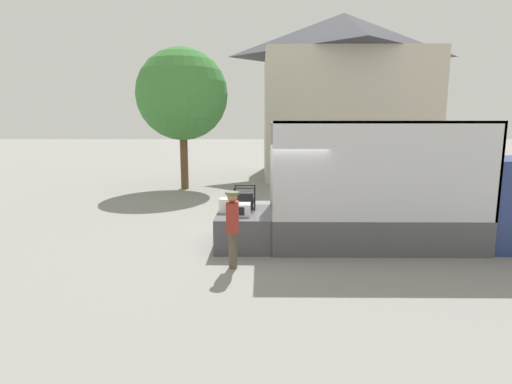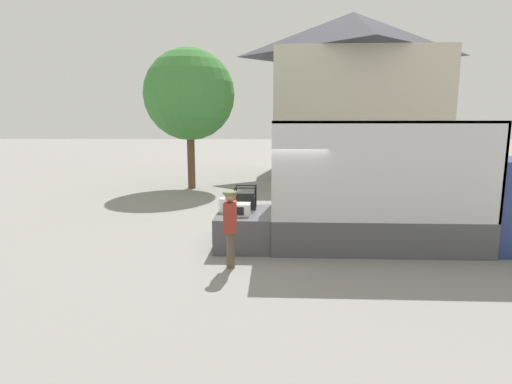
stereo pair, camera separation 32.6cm
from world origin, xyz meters
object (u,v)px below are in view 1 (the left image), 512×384
at_px(portable_generator, 245,200).
at_px(orange_bucket, 225,205).
at_px(box_truck, 432,209).
at_px(worker_person, 233,222).
at_px(street_tree, 182,95).
at_px(microwave, 240,209).

relative_size(portable_generator, orange_bucket, 1.70).
relative_size(box_truck, orange_bucket, 19.82).
height_order(worker_person, street_tree, street_tree).
distance_m(microwave, orange_bucket, 0.54).
distance_m(box_truck, portable_generator, 4.75).
distance_m(box_truck, street_tree, 12.63).
height_order(portable_generator, orange_bucket, portable_generator).
xyz_separation_m(box_truck, microwave, (-4.83, -0.38, 0.06)).
distance_m(orange_bucket, worker_person, 1.73).
xyz_separation_m(microwave, portable_generator, (0.10, 0.82, 0.08)).
distance_m(portable_generator, orange_bucket, 0.69).
height_order(portable_generator, worker_person, worker_person).
height_order(box_truck, worker_person, box_truck).
bearing_deg(microwave, worker_person, -93.96).
bearing_deg(street_tree, box_truck, -48.91).
relative_size(worker_person, street_tree, 0.25).
distance_m(worker_person, street_tree, 11.81).
distance_m(box_truck, worker_person, 5.22).
distance_m(box_truck, orange_bucket, 5.23).
bearing_deg(box_truck, worker_person, -160.56).
relative_size(box_truck, street_tree, 1.07).
bearing_deg(orange_bucket, microwave, -40.65).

